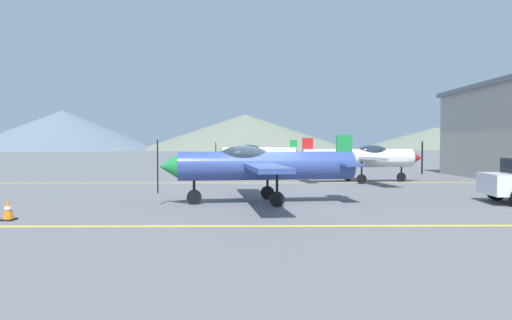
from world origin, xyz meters
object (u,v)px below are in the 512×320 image
airplane_far (256,153)px  traffic_cone_front (8,210)px  airplane_near (259,165)px  airplane_mid (362,157)px

airplane_far → traffic_cone_front: size_ratio=13.81×
airplane_near → airplane_far: (0.11, 21.23, 0.00)m
traffic_cone_front → airplane_near: bearing=26.3°
airplane_mid → traffic_cone_front: airplane_mid is taller
airplane_near → airplane_far: 21.23m
airplane_far → traffic_cone_front: airplane_far is taller
airplane_mid → traffic_cone_front: (-12.96, -12.19, -1.09)m
airplane_near → airplane_mid: size_ratio=1.00×
airplane_near → traffic_cone_front: (-7.06, -3.48, -1.09)m
airplane_near → airplane_mid: same height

